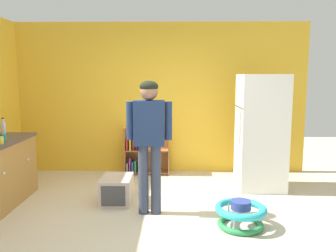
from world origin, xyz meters
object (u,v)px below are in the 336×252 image
at_px(standing_person, 149,134).
at_px(teal_cup, 3,137).
at_px(bookshelf, 144,153).
at_px(refrigerator, 261,132).
at_px(baby_walker, 241,214).
at_px(yellow_cup, 0,140).
at_px(pet_carrier, 117,190).
at_px(clear_bottle, 3,127).

relative_size(standing_person, teal_cup, 17.87).
bearing_deg(bookshelf, refrigerator, -22.94).
distance_m(baby_walker, yellow_cup, 3.11).
bearing_deg(bookshelf, yellow_cup, -131.80).
bearing_deg(standing_person, pet_carrier, 141.42).
xyz_separation_m(standing_person, baby_walker, (1.09, -0.40, -0.88)).
xyz_separation_m(bookshelf, teal_cup, (-1.73, -1.65, 0.58)).
bearing_deg(bookshelf, pet_carrier, -100.12).
height_order(bookshelf, yellow_cup, yellow_cup).
distance_m(standing_person, baby_walker, 1.46).
bearing_deg(baby_walker, teal_cup, 168.58).
distance_m(baby_walker, pet_carrier, 1.77).
relative_size(bookshelf, yellow_cup, 8.95).
bearing_deg(yellow_cup, baby_walker, -7.77).
bearing_deg(bookshelf, teal_cup, -136.38).
bearing_deg(baby_walker, pet_carrier, 153.39).
distance_m(refrigerator, teal_cup, 3.71).
relative_size(refrigerator, baby_walker, 2.95).
height_order(refrigerator, bookshelf, refrigerator).
height_order(refrigerator, pet_carrier, refrigerator).
bearing_deg(baby_walker, standing_person, 159.86).
relative_size(refrigerator, bookshelf, 2.09).
height_order(clear_bottle, yellow_cup, clear_bottle).
height_order(baby_walker, yellow_cup, yellow_cup).
bearing_deg(bookshelf, baby_walker, -59.74).
distance_m(refrigerator, yellow_cup, 3.70).
bearing_deg(standing_person, baby_walker, -20.14).
xyz_separation_m(bookshelf, baby_walker, (1.32, -2.26, -0.21)).
relative_size(bookshelf, baby_walker, 1.41).
relative_size(standing_person, yellow_cup, 17.87).
xyz_separation_m(refrigerator, standing_person, (-1.66, -1.06, 0.15)).
bearing_deg(refrigerator, yellow_cup, -163.43).
bearing_deg(pet_carrier, standing_person, -38.58).
height_order(refrigerator, teal_cup, refrigerator).
bearing_deg(teal_cup, refrigerator, 13.18).
relative_size(pet_carrier, clear_bottle, 2.24).
distance_m(refrigerator, baby_walker, 1.73).
xyz_separation_m(standing_person, teal_cup, (-1.96, 0.22, -0.09)).
height_order(bookshelf, baby_walker, bookshelf).
bearing_deg(pet_carrier, bookshelf, 79.88).
relative_size(bookshelf, standing_person, 0.50).
distance_m(bookshelf, yellow_cup, 2.55).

